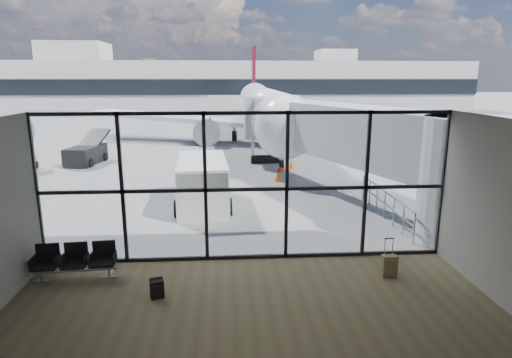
{
  "coord_description": "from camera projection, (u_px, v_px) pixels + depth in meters",
  "views": [
    {
      "loc": [
        -0.56,
        -12.2,
        5.41
      ],
      "look_at": [
        0.49,
        3.0,
        1.8
      ],
      "focal_mm": 30.0,
      "sensor_mm": 36.0,
      "label": 1
    }
  ],
  "objects": [
    {
      "name": "suitcase",
      "position": [
        389.0,
        266.0,
        11.85
      ],
      "size": [
        0.41,
        0.31,
        1.1
      ],
      "rotation": [
        0.0,
        0.0,
        0.02
      ],
      "color": "brown",
      "rests_on": "ground"
    },
    {
      "name": "glass_curtain_wall",
      "position": [
        246.0,
        188.0,
        12.61
      ],
      "size": [
        12.1,
        0.12,
        4.5
      ],
      "color": "white",
      "rests_on": "ground"
    },
    {
      "name": "tree_4",
      "position": [
        117.0,
        79.0,
        80.4
      ],
      "size": [
        5.61,
        5.61,
        8.07
      ],
      "color": "#382619",
      "rests_on": "ground"
    },
    {
      "name": "airliner",
      "position": [
        263.0,
        108.0,
        38.05
      ],
      "size": [
        30.35,
        35.08,
        9.04
      ],
      "rotation": [
        0.0,
        0.0,
        -0.01
      ],
      "color": "silver",
      "rests_on": "ground"
    },
    {
      "name": "far_terminal",
      "position": [
        226.0,
        85.0,
        72.27
      ],
      "size": [
        80.0,
        12.2,
        11.0
      ],
      "color": "beige",
      "rests_on": "ground"
    },
    {
      "name": "apron_railing",
      "position": [
        385.0,
        201.0,
        16.74
      ],
      "size": [
        0.06,
        5.46,
        1.11
      ],
      "color": "gray",
      "rests_on": "ground"
    },
    {
      "name": "tree_3",
      "position": [
        85.0,
        82.0,
        80.14
      ],
      "size": [
        4.95,
        4.95,
        7.12
      ],
      "color": "#382619",
      "rests_on": "ground"
    },
    {
      "name": "traffic_cone_b",
      "position": [
        278.0,
        176.0,
        22.88
      ],
      "size": [
        0.39,
        0.39,
        0.56
      ],
      "color": "#FF520D",
      "rests_on": "ground"
    },
    {
      "name": "belt_loader",
      "position": [
        87.0,
        153.0,
        27.58
      ],
      "size": [
        2.1,
        4.46,
        1.98
      ],
      "rotation": [
        0.0,
        0.0,
        -0.14
      ],
      "color": "black",
      "rests_on": "ground"
    },
    {
      "name": "mobile_stairs",
      "position": [
        17.0,
        163.0,
        25.07
      ],
      "size": [
        2.15,
        3.46,
        2.29
      ],
      "rotation": [
        0.0,
        0.0,
        0.18
      ],
      "color": "gold",
      "rests_on": "ground"
    },
    {
      "name": "ground",
      "position": [
        231.0,
        123.0,
        51.96
      ],
      "size": [
        220.0,
        220.0,
        0.0
      ],
      "primitive_type": "plane",
      "color": "slate",
      "rests_on": "ground"
    },
    {
      "name": "tree_1",
      "position": [
        18.0,
        79.0,
        79.19
      ],
      "size": [
        5.61,
        5.61,
        8.07
      ],
      "color": "#382619",
      "rests_on": "ground"
    },
    {
      "name": "traffic_cone_a",
      "position": [
        281.0,
        166.0,
        25.34
      ],
      "size": [
        0.46,
        0.46,
        0.66
      ],
      "color": "red",
      "rests_on": "ground"
    },
    {
      "name": "lounge_shell",
      "position": [
        258.0,
        232.0,
        7.86
      ],
      "size": [
        12.02,
        8.01,
        4.51
      ],
      "color": "brown",
      "rests_on": "ground"
    },
    {
      "name": "service_van",
      "position": [
        202.0,
        183.0,
        18.25
      ],
      "size": [
        2.52,
        4.8,
        2.04
      ],
      "rotation": [
        0.0,
        0.0,
        0.06
      ],
      "color": "silver",
      "rests_on": "ground"
    },
    {
      "name": "traffic_cone_c",
      "position": [
        292.0,
        164.0,
        26.0
      ],
      "size": [
        0.4,
        0.4,
        0.57
      ],
      "color": "orange",
      "rests_on": "ground"
    },
    {
      "name": "tree_2",
      "position": [
        51.0,
        75.0,
        79.45
      ],
      "size": [
        6.27,
        6.27,
        9.03
      ],
      "color": "#382619",
      "rests_on": "ground"
    },
    {
      "name": "backpack",
      "position": [
        157.0,
        289.0,
        10.73
      ],
      "size": [
        0.38,
        0.37,
        0.51
      ],
      "rotation": [
        0.0,
        0.0,
        0.26
      ],
      "color": "black",
      "rests_on": "ground"
    },
    {
      "name": "jet_bridge",
      "position": [
        345.0,
        137.0,
        19.69
      ],
      "size": [
        8.0,
        16.5,
        4.33
      ],
      "color": "#A8AAAD",
      "rests_on": "ground"
    },
    {
      "name": "seating_row",
      "position": [
        75.0,
        259.0,
        11.79
      ],
      "size": [
        2.2,
        0.75,
        0.97
      ],
      "rotation": [
        0.0,
        0.0,
        0.07
      ],
      "color": "gray",
      "rests_on": "ground"
    },
    {
      "name": "tree_5",
      "position": [
        149.0,
        75.0,
        80.66
      ],
      "size": [
        6.27,
        6.27,
        9.03
      ],
      "color": "#382619",
      "rests_on": "ground"
    }
  ]
}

